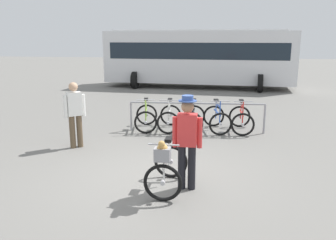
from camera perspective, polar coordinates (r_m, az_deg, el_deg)
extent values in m
plane|color=slate|center=(7.07, -1.96, -9.01)|extent=(80.00, 80.00, 0.00)
cylinder|color=#99999E|center=(10.30, -6.06, 0.60)|extent=(0.06, 0.06, 0.85)
cylinder|color=#99999E|center=(10.27, 15.51, 0.15)|extent=(0.06, 0.06, 0.85)
cylinder|color=#99999E|center=(10.01, 4.76, 2.75)|extent=(3.85, 0.24, 0.05)
torus|color=black|center=(10.91, -3.51, 0.88)|extent=(0.66, 0.18, 0.66)
cylinder|color=#B7B7BC|center=(10.91, -3.51, 0.88)|extent=(0.09, 0.07, 0.08)
torus|color=black|center=(9.92, -3.69, -0.40)|extent=(0.66, 0.18, 0.66)
cylinder|color=#B7B7BC|center=(9.92, -3.69, -0.40)|extent=(0.09, 0.07, 0.08)
cube|color=#9ED14C|center=(10.37, -3.61, 1.48)|extent=(0.19, 0.91, 0.04)
cube|color=#9ED14C|center=(10.27, -3.64, 2.65)|extent=(0.14, 0.61, 0.04)
cylinder|color=#9ED14C|center=(10.54, -3.58, 1.95)|extent=(0.03, 0.03, 0.55)
cube|color=black|center=(10.49, -3.60, 3.42)|extent=(0.16, 0.26, 0.06)
cylinder|color=#9ED14C|center=(9.97, -3.69, 1.52)|extent=(0.03, 0.03, 0.63)
cylinder|color=#B7B7BC|center=(9.91, -3.72, 3.30)|extent=(0.52, 0.12, 0.03)
torus|color=black|center=(10.83, 0.45, 0.81)|extent=(0.66, 0.12, 0.66)
cylinder|color=#B7B7BC|center=(10.83, 0.45, 0.81)|extent=(0.08, 0.07, 0.08)
torus|color=black|center=(9.84, 0.02, -0.49)|extent=(0.66, 0.12, 0.66)
cylinder|color=#B7B7BC|center=(9.84, 0.02, -0.49)|extent=(0.08, 0.07, 0.08)
cube|color=silver|center=(10.29, 0.25, 1.41)|extent=(0.09, 0.92, 0.04)
cube|color=silver|center=(10.19, 0.23, 2.59)|extent=(0.07, 0.61, 0.04)
cylinder|color=silver|center=(10.45, 0.32, 1.89)|extent=(0.03, 0.03, 0.55)
cube|color=black|center=(10.40, 0.32, 3.37)|extent=(0.13, 0.25, 0.06)
cylinder|color=silver|center=(9.89, 0.08, 1.45)|extent=(0.03, 0.03, 0.63)
cylinder|color=#B7B7BC|center=(9.83, 0.08, 3.25)|extent=(0.52, 0.06, 0.03)
torus|color=black|center=(10.79, 4.34, 0.72)|extent=(0.66, 0.07, 0.66)
cylinder|color=#B7B7BC|center=(10.79, 4.34, 0.72)|extent=(0.08, 0.06, 0.08)
torus|color=black|center=(9.80, 3.89, -0.57)|extent=(0.66, 0.07, 0.66)
cylinder|color=#B7B7BC|center=(9.80, 3.89, -0.57)|extent=(0.08, 0.06, 0.08)
cube|color=black|center=(10.25, 4.15, 1.33)|extent=(0.04, 0.92, 0.04)
cube|color=black|center=(10.16, 4.15, 2.51)|extent=(0.04, 0.61, 0.04)
cylinder|color=black|center=(10.42, 4.23, 1.81)|extent=(0.03, 0.03, 0.55)
cube|color=black|center=(10.37, 4.26, 3.30)|extent=(0.12, 0.24, 0.06)
cylinder|color=black|center=(9.85, 3.98, 1.37)|extent=(0.03, 0.03, 0.63)
cylinder|color=#B7B7BC|center=(9.79, 4.01, 3.18)|extent=(0.52, 0.03, 0.03)
torus|color=black|center=(10.80, 7.50, 0.65)|extent=(0.66, 0.21, 0.66)
cylinder|color=#B7B7BC|center=(10.80, 7.50, 0.65)|extent=(0.09, 0.08, 0.08)
torus|color=black|center=(9.83, 8.59, -0.67)|extent=(0.66, 0.21, 0.66)
cylinder|color=#B7B7BC|center=(9.83, 8.59, -0.67)|extent=(0.09, 0.08, 0.08)
cube|color=#2D56B7|center=(10.26, 8.06, 1.24)|extent=(0.22, 0.91, 0.04)
cube|color=#2D56B7|center=(10.17, 8.16, 2.42)|extent=(0.16, 0.61, 0.04)
cylinder|color=#2D56B7|center=(10.43, 7.87, 1.73)|extent=(0.03, 0.03, 0.55)
cube|color=black|center=(10.38, 7.92, 3.21)|extent=(0.17, 0.26, 0.06)
cylinder|color=#2D56B7|center=(9.87, 8.51, 1.28)|extent=(0.03, 0.03, 0.63)
cylinder|color=#B7B7BC|center=(9.81, 8.58, 3.08)|extent=(0.52, 0.13, 0.03)
torus|color=black|center=(10.86, 11.65, 0.56)|extent=(0.66, 0.08, 0.66)
cylinder|color=#B7B7BC|center=(10.86, 11.65, 0.56)|extent=(0.08, 0.06, 0.08)
torus|color=black|center=(9.88, 12.14, -0.75)|extent=(0.66, 0.08, 0.66)
cylinder|color=#B7B7BC|center=(9.88, 12.14, -0.75)|extent=(0.08, 0.06, 0.08)
cube|color=red|center=(10.32, 11.94, 1.15)|extent=(0.06, 0.92, 0.04)
cube|color=red|center=(10.23, 12.03, 2.33)|extent=(0.05, 0.61, 0.04)
cylinder|color=red|center=(10.49, 11.87, 1.63)|extent=(0.03, 0.03, 0.55)
cube|color=black|center=(10.44, 11.94, 3.11)|extent=(0.13, 0.24, 0.06)
cylinder|color=red|center=(9.92, 12.17, 1.19)|extent=(0.03, 0.03, 0.63)
cylinder|color=#B7B7BC|center=(9.86, 12.26, 2.98)|extent=(0.52, 0.04, 0.03)
torus|color=black|center=(6.83, 0.48, -6.86)|extent=(0.66, 0.06, 0.66)
cylinder|color=#B7B7BC|center=(6.83, 0.48, -6.86)|extent=(0.08, 0.06, 0.08)
torus|color=black|center=(5.90, -0.87, -10.26)|extent=(0.66, 0.06, 0.66)
cylinder|color=#B7B7BC|center=(5.90, -0.87, -10.26)|extent=(0.08, 0.06, 0.08)
cube|color=silver|center=(6.28, -0.14, -6.53)|extent=(0.04, 0.92, 0.04)
cube|color=silver|center=(6.16, -0.21, -4.72)|extent=(0.04, 0.61, 0.04)
cylinder|color=silver|center=(6.44, 0.09, -5.56)|extent=(0.03, 0.03, 0.55)
cube|color=black|center=(6.35, 0.09, -3.21)|extent=(0.12, 0.24, 0.06)
cylinder|color=silver|center=(5.89, -0.69, -6.98)|extent=(0.03, 0.03, 0.63)
cylinder|color=#B7B7BC|center=(5.79, -0.70, -4.06)|extent=(0.52, 0.03, 0.03)
cube|color=gray|center=(5.69, -0.92, -5.64)|extent=(0.26, 0.20, 0.22)
ellipsoid|color=tan|center=(5.66, -0.92, -4.68)|extent=(0.18, 0.16, 0.16)
sphere|color=tan|center=(5.55, -1.06, -3.96)|extent=(0.11, 0.11, 0.11)
cylinder|color=black|center=(6.35, 2.27, -7.71)|extent=(0.14, 0.14, 0.82)
cylinder|color=black|center=(6.33, 3.90, -7.79)|extent=(0.14, 0.14, 0.82)
cube|color=red|center=(6.12, 3.16, -1.63)|extent=(0.34, 0.20, 0.58)
cylinder|color=red|center=(6.18, 1.14, -1.96)|extent=(0.09, 0.09, 0.55)
cylinder|color=red|center=(6.14, 5.22, -2.11)|extent=(0.09, 0.09, 0.55)
sphere|color=#9E7051|center=(6.03, 3.22, 2.22)|extent=(0.22, 0.22, 0.22)
cylinder|color=#334C8C|center=(6.01, 3.23, 3.16)|extent=(0.32, 0.32, 0.02)
cylinder|color=#334C8C|center=(6.00, 3.23, 3.63)|extent=(0.20, 0.20, 0.09)
cylinder|color=brown|center=(8.98, -14.28, -1.76)|extent=(0.14, 0.14, 0.82)
cylinder|color=brown|center=(8.94, -15.39, -1.90)|extent=(0.14, 0.14, 0.82)
cube|color=white|center=(8.80, -15.11, 2.57)|extent=(0.39, 0.37, 0.58)
cylinder|color=white|center=(8.85, -13.68, 2.38)|extent=(0.09, 0.09, 0.55)
cylinder|color=white|center=(8.74, -16.44, 2.08)|extent=(0.09, 0.09, 0.55)
sphere|color=tan|center=(8.74, -15.27, 5.28)|extent=(0.22, 0.22, 0.22)
cube|color=#B23333|center=(8.95, -15.38, 2.86)|extent=(0.29, 0.27, 0.40)
cube|color=silver|center=(19.27, 5.05, 10.28)|extent=(10.14, 3.14, 2.70)
cube|color=#19232D|center=(19.25, 5.07, 11.32)|extent=(9.34, 3.11, 0.84)
cube|color=silver|center=(19.24, 5.13, 14.41)|extent=(9.13, 2.82, 0.08)
cylinder|color=black|center=(18.82, -5.43, 6.53)|extent=(0.31, 0.91, 0.90)
cylinder|color=black|center=(21.21, -3.43, 7.34)|extent=(0.31, 0.91, 0.90)
cylinder|color=black|center=(18.02, 14.85, 5.83)|extent=(0.31, 0.91, 0.90)
cylinder|color=black|center=(20.50, 14.52, 6.72)|extent=(0.31, 0.91, 0.90)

